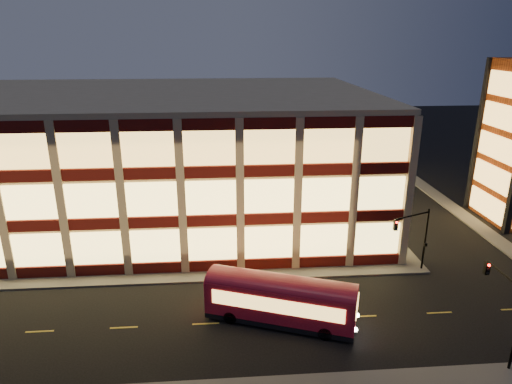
{
  "coord_description": "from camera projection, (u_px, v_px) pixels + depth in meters",
  "views": [
    {
      "loc": [
        5.46,
        -35.09,
        20.33
      ],
      "look_at": [
        8.86,
        8.0,
        5.45
      ],
      "focal_mm": 32.0,
      "sensor_mm": 36.0,
      "label": 1
    }
  ],
  "objects": [
    {
      "name": "ground",
      "position": [
        161.0,
        284.0,
        39.29
      ],
      "size": [
        200.0,
        200.0,
        0.0
      ],
      "primitive_type": "plane",
      "color": "black",
      "rests_on": "ground"
    },
    {
      "name": "sidewalk_office_south",
      "position": [
        128.0,
        279.0,
        39.99
      ],
      "size": [
        54.0,
        2.0,
        0.15
      ],
      "primitive_type": "cube",
      "color": "#514F4C",
      "rests_on": "ground"
    },
    {
      "name": "sidewalk_office_east",
      "position": [
        363.0,
        206.0,
        57.0
      ],
      "size": [
        2.0,
        30.0,
        0.15
      ],
      "primitive_type": "cube",
      "color": "#514F4C",
      "rests_on": "ground"
    },
    {
      "name": "sidewalk_tower_west",
      "position": [
        448.0,
        204.0,
        57.82
      ],
      "size": [
        2.0,
        30.0,
        0.15
      ],
      "primitive_type": "cube",
      "color": "#514F4C",
      "rests_on": "ground"
    },
    {
      "name": "office_building",
      "position": [
        149.0,
        155.0,
        52.66
      ],
      "size": [
        50.45,
        30.45,
        14.5
      ],
      "color": "tan",
      "rests_on": "ground"
    },
    {
      "name": "traffic_signal_far",
      "position": [
        415.0,
        231.0,
        39.83
      ],
      "size": [
        3.79,
        1.87,
        6.0
      ],
      "color": "black",
      "rests_on": "ground"
    },
    {
      "name": "traffic_signal_near",
      "position": [
        506.0,
        302.0,
        29.3
      ],
      "size": [
        0.32,
        4.45,
        6.0
      ],
      "color": "black",
      "rests_on": "ground"
    },
    {
      "name": "trolley_bus",
      "position": [
        281.0,
        297.0,
        33.55
      ],
      "size": [
        11.27,
        6.44,
        3.73
      ],
      "rotation": [
        0.0,
        0.0,
        -0.36
      ],
      "color": "maroon",
      "rests_on": "ground"
    }
  ]
}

